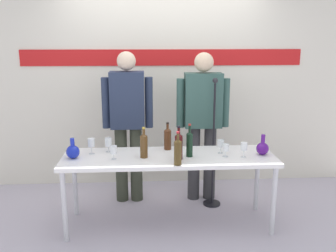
{
  "coord_description": "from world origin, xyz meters",
  "views": [
    {
      "loc": [
        -0.23,
        -3.58,
        1.9
      ],
      "look_at": [
        0.0,
        0.15,
        1.02
      ],
      "focal_mm": 40.09,
      "sensor_mm": 36.0,
      "label": 1
    }
  ],
  "objects": [
    {
      "name": "wine_glass_left_2",
      "position": [
        -0.54,
        -0.08,
        0.84
      ],
      "size": [
        0.07,
        0.07,
        0.14
      ],
      "color": "white",
      "rests_on": "display_table"
    },
    {
      "name": "display_table",
      "position": [
        0.0,
        0.0,
        0.68
      ],
      "size": [
        2.12,
        0.66,
        0.75
      ],
      "color": "white",
      "rests_on": "ground"
    },
    {
      "name": "back_wall",
      "position": [
        0.0,
        1.25,
        1.5
      ],
      "size": [
        5.04,
        0.11,
        3.0
      ],
      "color": "silver",
      "rests_on": "ground"
    },
    {
      "name": "wine_glass_left_1",
      "position": [
        -0.62,
        0.17,
        0.85
      ],
      "size": [
        0.07,
        0.07,
        0.15
      ],
      "color": "white",
      "rests_on": "display_table"
    },
    {
      "name": "wine_bottle_2",
      "position": [
        0.09,
        -0.11,
        0.89
      ],
      "size": [
        0.08,
        0.08,
        0.33
      ],
      "color": "#370809",
      "rests_on": "display_table"
    },
    {
      "name": "microphone_stand",
      "position": [
        0.53,
        0.44,
        0.49
      ],
      "size": [
        0.2,
        0.2,
        1.48
      ],
      "color": "black",
      "rests_on": "ground"
    },
    {
      "name": "wine_bottle_4",
      "position": [
        0.2,
        -0.04,
        0.88
      ],
      "size": [
        0.06,
        0.06,
        0.33
      ],
      "color": "black",
      "rests_on": "display_table"
    },
    {
      "name": "wine_glass_right_1",
      "position": [
        0.53,
        0.05,
        0.85
      ],
      "size": [
        0.07,
        0.07,
        0.14
      ],
      "color": "white",
      "rests_on": "display_table"
    },
    {
      "name": "decanter_blue_right",
      "position": [
        0.94,
        -0.02,
        0.82
      ],
      "size": [
        0.13,
        0.13,
        0.21
      ],
      "color": "#511683",
      "rests_on": "display_table"
    },
    {
      "name": "decanter_blue_left",
      "position": [
        -0.94,
        -0.02,
        0.82
      ],
      "size": [
        0.13,
        0.13,
        0.2
      ],
      "color": "#1828B4",
      "rests_on": "display_table"
    },
    {
      "name": "wine_bottle_0",
      "position": [
        0.07,
        -0.28,
        0.88
      ],
      "size": [
        0.07,
        0.07,
        0.32
      ],
      "color": "#453213",
      "rests_on": "display_table"
    },
    {
      "name": "presenter_left",
      "position": [
        -0.43,
        0.63,
        1.0
      ],
      "size": [
        0.58,
        0.22,
        1.75
      ],
      "color": "#323629",
      "rests_on": "ground"
    },
    {
      "name": "wine_glass_right_0",
      "position": [
        0.56,
        -0.06,
        0.84
      ],
      "size": [
        0.06,
        0.06,
        0.13
      ],
      "color": "white",
      "rests_on": "display_table"
    },
    {
      "name": "wine_glass_right_2",
      "position": [
        0.74,
        -0.09,
        0.85
      ],
      "size": [
        0.06,
        0.06,
        0.15
      ],
      "color": "white",
      "rests_on": "display_table"
    },
    {
      "name": "wine_bottle_1",
      "position": [
        0.0,
        0.22,
        0.87
      ],
      "size": [
        0.08,
        0.08,
        0.29
      ],
      "color": "#4C2914",
      "rests_on": "display_table"
    },
    {
      "name": "ground_plane",
      "position": [
        0.0,
        0.0,
        0.0
      ],
      "size": [
        10.0,
        10.0,
        0.0
      ],
      "primitive_type": "plane",
      "color": "#B8B0BF"
    },
    {
      "name": "presenter_right",
      "position": [
        0.43,
        0.63,
        1.0
      ],
      "size": [
        0.61,
        0.22,
        1.74
      ],
      "color": "#313032",
      "rests_on": "ground"
    },
    {
      "name": "wine_bottle_3",
      "position": [
        -0.25,
        -0.04,
        0.88
      ],
      "size": [
        0.08,
        0.08,
        0.31
      ],
      "color": "#523618",
      "rests_on": "display_table"
    },
    {
      "name": "wine_glass_left_0",
      "position": [
        -0.78,
        0.11,
        0.86
      ],
      "size": [
        0.07,
        0.07,
        0.16
      ],
      "color": "white",
      "rests_on": "display_table"
    }
  ]
}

